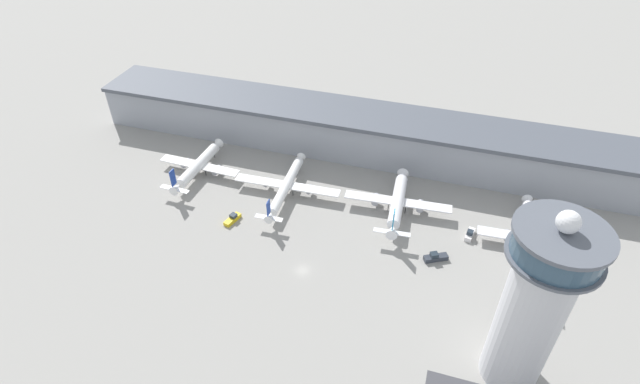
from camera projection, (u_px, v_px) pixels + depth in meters
ground_plane at (303, 270)px, 155.10m from camera, size 1000.00×1000.00×0.00m
terminal_building at (358, 132)px, 201.78m from camera, size 219.97×25.00×18.22m
control_tower at (535, 304)px, 111.23m from camera, size 19.84×19.84×53.70m
airplane_gate_alpha at (198, 165)px, 192.35m from camera, size 32.98×34.47×12.59m
airplane_gate_bravo at (286, 186)px, 182.14m from camera, size 39.76×39.51×11.51m
airplane_gate_charlie at (398, 202)px, 174.04m from camera, size 37.71×35.30×13.92m
airplane_gate_delta at (531, 240)px, 160.02m from camera, size 33.50×43.65×11.85m
service_truck_catering at (470, 234)px, 166.42m from camera, size 3.33×6.55×2.95m
service_truck_fuel at (435, 257)px, 158.01m from camera, size 7.89×5.73×3.02m
service_truck_baggage at (233, 219)px, 172.68m from camera, size 4.08×7.31×2.58m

